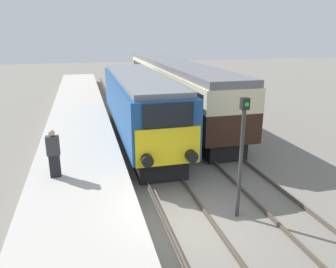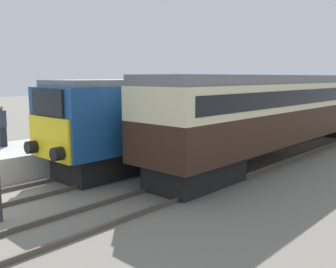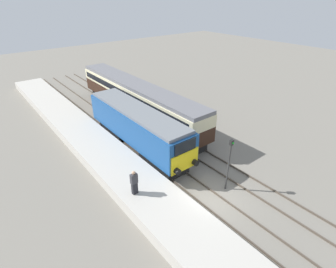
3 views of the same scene
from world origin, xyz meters
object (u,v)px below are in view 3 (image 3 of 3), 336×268
(person_on_platform, at_px, (134,183))
(locomotive, at_px, (138,127))
(signal_post, at_px, (229,161))
(passenger_carriage, at_px, (137,97))

(person_on_platform, bearing_deg, locomotive, 55.55)
(locomotive, bearing_deg, signal_post, -78.79)
(locomotive, bearing_deg, person_on_platform, -124.45)
(locomotive, height_order, person_on_platform, locomotive)
(locomotive, bearing_deg, passenger_carriage, 57.89)
(passenger_carriage, relative_size, person_on_platform, 11.71)
(locomotive, xyz_separation_m, person_on_platform, (-4.07, -5.93, -0.25))
(passenger_carriage, xyz_separation_m, signal_post, (-1.70, -14.00, 0.00))
(passenger_carriage, distance_m, person_on_platform, 13.60)
(passenger_carriage, height_order, person_on_platform, passenger_carriage)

